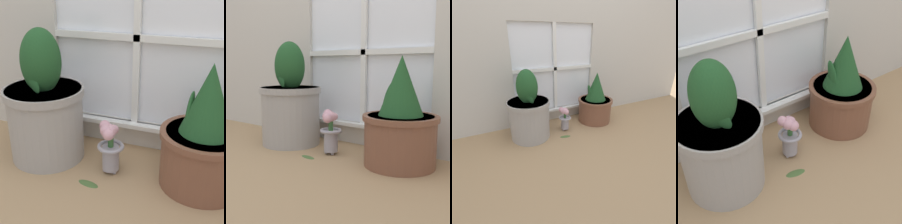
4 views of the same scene
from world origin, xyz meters
The scene contains 6 objects.
ground_plane centered at (0.00, 0.00, 0.00)m, with size 10.00×10.00×0.00m, color tan.
wall_with_window centered at (0.00, 0.52, 1.28)m, with size 4.40×0.10×2.50m.
potted_plant_left centered at (-0.41, 0.22, 0.27)m, with size 0.41×0.41×0.69m.
potted_plant_right centered at (0.41, 0.25, 0.23)m, with size 0.40×0.40×0.59m.
flower_vase centered at (-0.03, 0.19, 0.16)m, with size 0.13×0.13×0.27m.
fallen_leaf centered at (-0.09, 0.06, 0.00)m, with size 0.12×0.06×0.01m.
Camera 3 is at (-0.78, -1.35, 0.97)m, focal length 28.00 mm.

